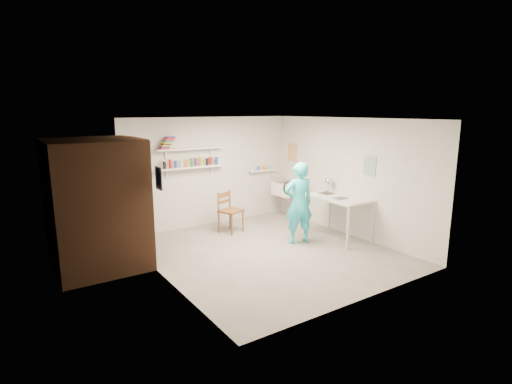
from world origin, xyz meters
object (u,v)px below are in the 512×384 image
wall_clock (290,188)px  desk_lamp (329,181)px  wooden_chair (231,211)px  belfast_sink (287,189)px  work_table (338,217)px  man (299,203)px

wall_clock → desk_lamp: size_ratio=1.78×
wall_clock → wooden_chair: size_ratio=0.31×
belfast_sink → work_table: size_ratio=0.47×
belfast_sink → work_table: (-0.11, -1.82, -0.27)m
man → wooden_chair: 1.55m
belfast_sink → man: (-0.96, -1.60, 0.09)m
wall_clock → wooden_chair: bearing=136.2°
desk_lamp → belfast_sink: bearing=94.4°
belfast_sink → man: size_ratio=0.38×
wall_clock → wooden_chair: 1.43m
man → wall_clock: size_ratio=5.56×
man → work_table: (0.85, -0.22, -0.37)m
wall_clock → work_table: (0.90, -0.44, -0.63)m
work_table → desk_lamp: (0.21, 0.51, 0.65)m
belfast_sink → wooden_chair: bearing=-170.7°
wall_clock → work_table: size_ratio=0.22×
man → wooden_chair: size_ratio=1.70×
desk_lamp → man: bearing=-164.7°
wooden_chair → desk_lamp: size_ratio=5.82×
work_table → wall_clock: bearing=154.2°
man → belfast_sink: bearing=-107.1°
man → work_table: bearing=179.2°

